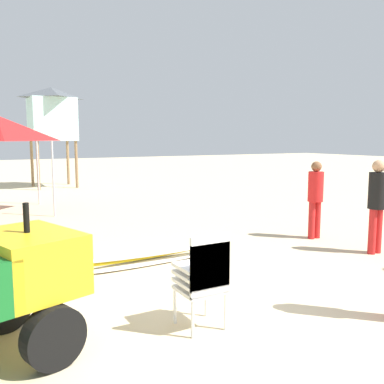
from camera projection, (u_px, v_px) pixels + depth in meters
name	position (u px, v px, depth m)	size (l,w,h in m)	color
ground	(232.00, 310.00, 5.30)	(80.00, 80.00, 0.00)	beige
stacked_plastic_chairs	(204.00, 274.00, 4.66)	(0.48, 0.48, 1.11)	white
surfboard_pile	(149.00, 257.00, 7.21)	(2.54, 0.53, 0.24)	white
lifeguard_near_left	(377.00, 200.00, 7.76)	(0.32, 0.32, 1.74)	red
lifeguard_near_right	(315.00, 195.00, 8.94)	(0.32, 0.32, 1.65)	red
lifeguard_tower	(52.00, 114.00, 18.05)	(1.98, 1.98, 4.26)	olive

